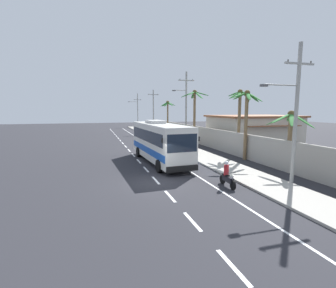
# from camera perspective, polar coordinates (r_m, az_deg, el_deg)

# --- Properties ---
(ground_plane) EXTENTS (160.00, 160.00, 0.00)m
(ground_plane) POSITION_cam_1_polar(r_m,az_deg,el_deg) (17.50, -2.37, -8.65)
(ground_plane) COLOR #28282D
(sidewalk_kerb) EXTENTS (3.20, 90.00, 0.14)m
(sidewalk_kerb) POSITION_cam_1_polar(r_m,az_deg,el_deg) (28.86, 5.89, -1.96)
(sidewalk_kerb) COLOR #A8A399
(sidewalk_kerb) RESTS_ON ground
(lane_markings) EXTENTS (3.43, 71.00, 0.01)m
(lane_markings) POSITION_cam_1_polar(r_m,az_deg,el_deg) (31.91, -5.44, -1.13)
(lane_markings) COLOR white
(lane_markings) RESTS_ON ground
(boundary_wall) EXTENTS (0.24, 60.00, 2.50)m
(boundary_wall) POSITION_cam_1_polar(r_m,az_deg,el_deg) (33.85, 9.29, 1.45)
(boundary_wall) COLOR #9E998E
(boundary_wall) RESTS_ON ground
(coach_bus_foreground) EXTENTS (3.49, 11.10, 3.90)m
(coach_bus_foreground) POSITION_cam_1_polar(r_m,az_deg,el_deg) (23.68, -1.93, 0.71)
(coach_bus_foreground) COLOR silver
(coach_bus_foreground) RESTS_ON ground
(motorcycle_beside_bus) EXTENTS (0.56, 1.96, 1.57)m
(motorcycle_beside_bus) POSITION_cam_1_polar(r_m,az_deg,el_deg) (33.69, -3.52, 0.46)
(motorcycle_beside_bus) COLOR black
(motorcycle_beside_bus) RESTS_ON ground
(motorcycle_trailing) EXTENTS (0.56, 1.96, 1.65)m
(motorcycle_trailing) POSITION_cam_1_polar(r_m,az_deg,el_deg) (16.86, 13.21, -7.14)
(motorcycle_trailing) COLOR black
(motorcycle_trailing) RESTS_ON ground
(pedestrian_near_kerb) EXTENTS (0.36, 0.36, 1.74)m
(pedestrian_near_kerb) POSITION_cam_1_polar(r_m,az_deg,el_deg) (33.62, 0.73, 1.17)
(pedestrian_near_kerb) COLOR black
(pedestrian_near_kerb) RESTS_ON sidewalk_kerb
(utility_pole_nearest) EXTENTS (3.85, 0.24, 9.10)m
(utility_pole_nearest) POSITION_cam_1_polar(r_m,az_deg,el_deg) (18.20, 26.73, 6.64)
(utility_pole_nearest) COLOR #9E9E99
(utility_pole_nearest) RESTS_ON ground
(utility_pole_mid) EXTENTS (3.16, 0.24, 10.04)m
(utility_pole_mid) POSITION_cam_1_polar(r_m,az_deg,el_deg) (35.37, 4.01, 8.44)
(utility_pole_mid) COLOR #9E9E99
(utility_pole_mid) RESTS_ON ground
(utility_pole_far) EXTENTS (2.40, 0.24, 9.03)m
(utility_pole_far) POSITION_cam_1_polar(r_m,az_deg,el_deg) (54.41, -3.32, 7.61)
(utility_pole_far) COLOR #9E9E99
(utility_pole_far) RESTS_ON ground
(utility_pole_distant) EXTENTS (3.79, 0.24, 9.43)m
(utility_pole_distant) POSITION_cam_1_polar(r_m,az_deg,el_deg) (73.84, -6.94, 7.83)
(utility_pole_distant) COLOR #9E9E99
(utility_pole_distant) RESTS_ON ground
(palm_nearest) EXTENTS (3.33, 3.23, 6.80)m
(palm_nearest) POSITION_cam_1_polar(r_m,az_deg,el_deg) (25.81, 17.29, 6.82)
(palm_nearest) COLOR brown
(palm_nearest) RESTS_ON ground
(palm_second) EXTENTS (3.49, 3.61, 7.40)m
(palm_second) POSITION_cam_1_polar(r_m,az_deg,el_deg) (32.56, 6.00, 8.09)
(palm_second) COLOR brown
(palm_second) RESTS_ON ground
(palm_third) EXTENTS (2.77, 2.69, 6.47)m
(palm_third) POSITION_cam_1_polar(r_m,az_deg,el_deg) (45.04, -0.07, 7.55)
(palm_third) COLOR brown
(palm_third) RESTS_ON ground
(palm_fourth) EXTENTS (4.03, 3.54, 4.88)m
(palm_fourth) POSITION_cam_1_polar(r_m,az_deg,el_deg) (22.42, 25.88, 3.21)
(palm_fourth) COLOR brown
(palm_fourth) RESTS_ON ground
(palm_farthest) EXTENTS (2.82, 2.87, 7.08)m
(palm_farthest) POSITION_cam_1_polar(r_m,az_deg,el_deg) (28.38, 15.82, 7.28)
(palm_farthest) COLOR brown
(palm_farthest) RESTS_ON ground
(roadside_building) EXTENTS (11.19, 9.29, 4.12)m
(roadside_building) POSITION_cam_1_polar(r_m,az_deg,el_deg) (37.55, 18.60, 3.02)
(roadside_building) COLOR beige
(roadside_building) RESTS_ON ground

